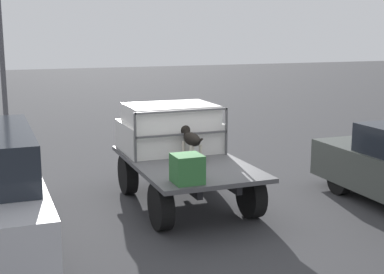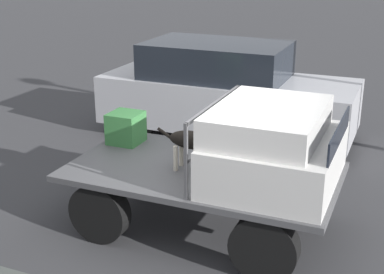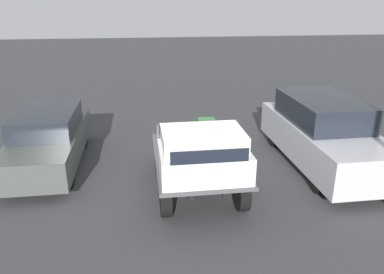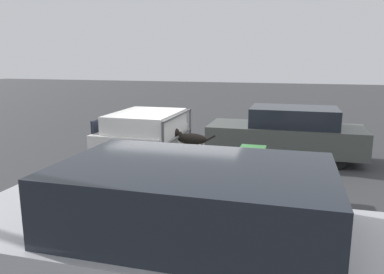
{
  "view_description": "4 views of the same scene",
  "coord_description": "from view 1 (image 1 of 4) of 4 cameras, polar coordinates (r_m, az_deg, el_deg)",
  "views": [
    {
      "loc": [
        -9.35,
        3.48,
        3.32
      ],
      "look_at": [
        -0.12,
        -0.1,
        1.35
      ],
      "focal_mm": 50.0,
      "sensor_mm": 36.0,
      "label": 1
    },
    {
      "loc": [
        2.44,
        -6.17,
        3.7
      ],
      "look_at": [
        -0.12,
        -0.1,
        1.35
      ],
      "focal_mm": 50.0,
      "sensor_mm": 36.0,
      "label": 2
    },
    {
      "loc": [
        8.34,
        -1.29,
        4.51
      ],
      "look_at": [
        -0.12,
        -0.1,
        1.35
      ],
      "focal_mm": 35.0,
      "sensor_mm": 36.0,
      "label": 3
    },
    {
      "loc": [
        -2.17,
        7.34,
        2.98
      ],
      "look_at": [
        -0.12,
        -0.1,
        1.35
      ],
      "focal_mm": 35.0,
      "sensor_mm": 36.0,
      "label": 4
    }
  ],
  "objects": [
    {
      "name": "ground_plane",
      "position": [
        10.52,
        -0.72,
        -7.16
      ],
      "size": [
        80.0,
        80.0,
        0.0
      ],
      "primitive_type": "plane",
      "color": "#38383A"
    },
    {
      "name": "flatbed_truck",
      "position": [
        10.34,
        -0.73,
        -3.88
      ],
      "size": [
        3.59,
        2.03,
        0.88
      ],
      "color": "black",
      "rests_on": "ground"
    },
    {
      "name": "truck_cab",
      "position": [
        11.06,
        -2.47,
        0.92
      ],
      "size": [
        1.52,
        1.91,
        0.97
      ],
      "color": "silver",
      "rests_on": "flatbed_truck"
    },
    {
      "name": "truck_headboard",
      "position": [
        10.29,
        -1.05,
        1.1
      ],
      "size": [
        0.04,
        1.91,
        0.95
      ],
      "color": "#4C4C4F",
      "rests_on": "flatbed_truck"
    },
    {
      "name": "dog",
      "position": [
        10.19,
        -0.18,
        -0.13
      ],
      "size": [
        1.04,
        0.24,
        0.68
      ],
      "rotation": [
        0.0,
        0.0,
        0.09
      ],
      "color": "beige",
      "rests_on": "flatbed_truck"
    },
    {
      "name": "cargo_crate",
      "position": [
        8.72,
        -0.51,
        -3.4
      ],
      "size": [
        0.47,
        0.47,
        0.47
      ],
      "color": "#337038",
      "rests_on": "flatbed_truck"
    }
  ]
}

